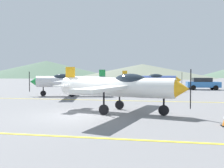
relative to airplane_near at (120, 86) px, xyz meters
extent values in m
plane|color=slate|center=(-2.01, -1.30, -1.43)|extent=(400.00, 400.00, 0.00)
cube|color=yellow|center=(-2.01, -5.37, -1.43)|extent=(80.00, 0.16, 0.01)
cube|color=yellow|center=(-2.01, 5.80, -1.43)|extent=(80.00, 0.16, 0.01)
cylinder|color=white|center=(-0.28, 0.07, -0.04)|extent=(6.59, 2.63, 1.06)
cone|color=#F2A519|center=(3.22, -0.82, -0.04)|extent=(0.87, 1.04, 0.90)
cube|color=black|center=(3.59, -0.91, -0.04)|extent=(0.07, 0.12, 1.92)
ellipsoid|color=#1E2833|center=(0.56, -0.14, 0.28)|extent=(2.08, 1.31, 0.86)
cube|color=white|center=(0.10, -0.02, 0.01)|extent=(3.10, 8.46, 0.15)
cube|color=white|center=(-3.16, 0.80, 0.01)|extent=(1.27, 2.59, 0.10)
cube|color=#F2A519|center=(-3.16, 0.80, 0.54)|extent=(0.62, 0.26, 1.15)
cylinder|color=black|center=(2.33, -0.59, -0.68)|extent=(0.10, 0.10, 0.97)
cylinder|color=black|center=(2.33, -0.59, -1.16)|extent=(0.55, 0.24, 0.54)
cylinder|color=black|center=(-0.72, -0.91, -0.68)|extent=(0.10, 0.10, 0.97)
cylinder|color=black|center=(-0.72, -0.91, -1.16)|extent=(0.55, 0.24, 0.54)
cylinder|color=black|center=(-0.20, 1.14, -0.68)|extent=(0.10, 0.10, 0.97)
cylinder|color=black|center=(-0.20, 1.14, -1.16)|extent=(0.55, 0.24, 0.54)
cylinder|color=silver|center=(-6.06, 8.95, -0.04)|extent=(6.61, 2.49, 1.06)
cone|color=#1E8C3F|center=(-9.57, 8.15, -0.04)|extent=(0.86, 1.03, 0.90)
cube|color=black|center=(-9.94, 8.07, -0.04)|extent=(0.06, 0.12, 1.92)
ellipsoid|color=#1E2833|center=(-6.90, 8.76, 0.28)|extent=(2.07, 1.27, 0.86)
cube|color=silver|center=(-6.43, 8.87, 0.01)|extent=(2.91, 8.48, 0.15)
cube|color=silver|center=(-3.15, 9.62, 0.01)|extent=(1.21, 2.59, 0.10)
cube|color=#1E8C3F|center=(-3.15, 9.62, 0.54)|extent=(0.62, 0.25, 1.15)
cylinder|color=black|center=(-8.68, 8.35, -0.68)|extent=(0.10, 0.10, 0.97)
cylinder|color=black|center=(-8.68, 8.35, -1.16)|extent=(0.55, 0.23, 0.54)
cylinder|color=black|center=(-6.10, 10.03, -0.68)|extent=(0.10, 0.10, 0.97)
cylinder|color=black|center=(-6.10, 10.03, -1.16)|extent=(0.55, 0.23, 0.54)
cylinder|color=black|center=(-5.63, 7.97, -0.68)|extent=(0.10, 0.10, 0.97)
cylinder|color=black|center=(-5.63, 7.97, -1.16)|extent=(0.55, 0.23, 0.54)
cylinder|color=#33478C|center=(1.12, 16.92, -0.04)|extent=(6.54, 1.07, 1.06)
cone|color=#F2A519|center=(4.72, 16.93, -0.04)|extent=(0.67, 0.90, 0.90)
cube|color=black|center=(5.11, 16.93, -0.04)|extent=(0.04, 0.12, 1.92)
ellipsoid|color=#1E2833|center=(1.98, 16.92, 0.28)|extent=(1.92, 0.87, 0.86)
cube|color=#33478C|center=(1.50, 16.92, 0.01)|extent=(1.07, 8.46, 0.15)
cube|color=#33478C|center=(-1.86, 16.92, 0.01)|extent=(0.68, 2.50, 0.10)
cube|color=#F2A519|center=(-1.86, 16.92, 0.54)|extent=(0.61, 0.12, 1.15)
cylinder|color=black|center=(3.81, 16.93, -0.68)|extent=(0.10, 0.10, 0.97)
cylinder|color=black|center=(3.81, 16.93, -1.16)|extent=(0.54, 0.12, 0.54)
cylinder|color=black|center=(0.93, 15.86, -0.68)|extent=(0.10, 0.10, 0.97)
cylinder|color=black|center=(0.93, 15.86, -1.16)|extent=(0.54, 0.12, 0.54)
cylinder|color=black|center=(0.92, 17.98, -0.68)|extent=(0.10, 0.10, 0.97)
cylinder|color=black|center=(0.92, 17.98, -1.16)|extent=(0.54, 0.12, 0.54)
cube|color=#3372BF|center=(8.30, 20.96, -0.74)|extent=(4.37, 1.97, 0.75)
cube|color=black|center=(8.15, 20.96, -0.09)|extent=(2.47, 1.68, 0.55)
cylinder|color=black|center=(9.75, 20.12, -1.11)|extent=(0.65, 0.24, 0.64)
cylinder|color=black|center=(9.68, 21.92, -1.11)|extent=(0.65, 0.24, 0.64)
cylinder|color=black|center=(6.92, 20.01, -1.11)|extent=(0.65, 0.24, 0.64)
cylinder|color=black|center=(6.85, 21.81, -1.11)|extent=(0.65, 0.24, 0.64)
cone|color=#4C6651|center=(-68.63, 134.32, 4.01)|extent=(89.87, 89.87, 10.88)
cone|color=slate|center=(-4.68, 114.57, 2.29)|extent=(75.12, 75.12, 7.45)
camera|label=1|loc=(1.87, -12.93, 0.68)|focal=38.21mm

